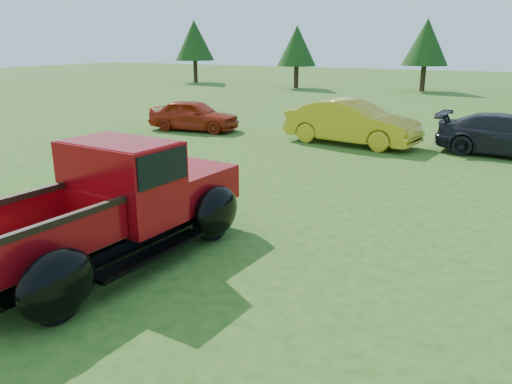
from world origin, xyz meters
name	(u,v)px	position (x,y,z in m)	size (l,w,h in m)	color
ground	(253,255)	(0.00, 0.00, 0.00)	(120.00, 120.00, 0.00)	#274D16
tree_far_west	(194,40)	(-22.00, 30.00, 3.52)	(3.33, 3.33, 5.20)	#332114
tree_west	(297,46)	(-12.00, 29.00, 3.11)	(2.94, 2.94, 4.60)	#332114
tree_mid_left	(426,42)	(-3.00, 31.00, 3.38)	(3.20, 3.20, 5.00)	#332114
pickup_truck	(124,201)	(-1.96, -0.89, 0.91)	(2.75, 5.31, 1.92)	black
show_car_red	(194,115)	(-7.94, 9.65, 0.61)	(1.45, 3.61, 1.23)	#A1230E
show_car_yellow	(352,122)	(-1.50, 9.92, 0.76)	(1.60, 4.60, 1.51)	gold
show_car_grey	(511,136)	(3.44, 10.46, 0.64)	(1.79, 4.41, 1.28)	black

